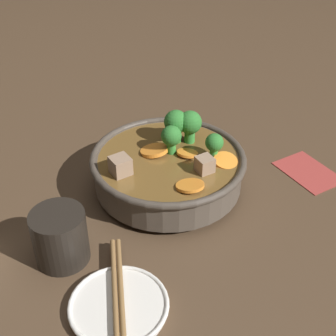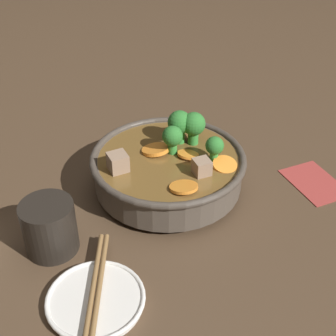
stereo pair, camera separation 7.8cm
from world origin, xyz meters
name	(u,v)px [view 2 (the right image)]	position (x,y,z in m)	size (l,w,h in m)	color
ground_plane	(168,187)	(0.00, 0.00, 0.00)	(3.00, 3.00, 0.00)	#4C3826
stirfry_bowl	(169,166)	(0.00, 0.00, 0.04)	(0.26, 0.26, 0.12)	#51473D
side_saucer	(96,300)	(-0.19, 0.18, 0.01)	(0.13, 0.13, 0.01)	white
dark_mug	(49,226)	(-0.06, 0.21, 0.04)	(0.10, 0.08, 0.08)	black
napkin	(315,182)	(-0.09, -0.24, 0.00)	(0.11, 0.08, 0.00)	#A33833
chopsticks_pair	(95,295)	(-0.19, 0.18, 0.02)	(0.20, 0.10, 0.01)	olive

